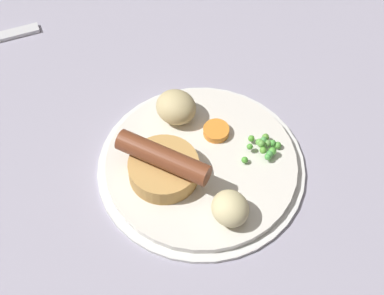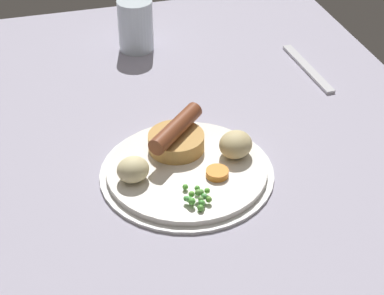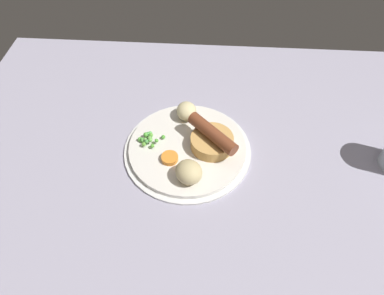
# 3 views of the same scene
# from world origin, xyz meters

# --- Properties ---
(dining_table) EXTENTS (1.10, 0.80, 0.03)m
(dining_table) POSITION_xyz_m (0.00, 0.00, 0.01)
(dining_table) COLOR #9E99AD
(dining_table) RESTS_ON ground
(dinner_plate) EXTENTS (0.25, 0.25, 0.01)m
(dinner_plate) POSITION_xyz_m (0.06, -0.04, 0.04)
(dinner_plate) COLOR silver
(dinner_plate) RESTS_ON dining_table
(sausage_pudding) EXTENTS (0.10, 0.10, 0.05)m
(sausage_pudding) POSITION_xyz_m (0.01, -0.04, 0.06)
(sausage_pudding) COLOR tan
(sausage_pudding) RESTS_ON dinner_plate
(pea_pile) EXTENTS (0.05, 0.04, 0.02)m
(pea_pile) POSITION_xyz_m (0.13, -0.04, 0.05)
(pea_pile) COLOR #61A239
(pea_pile) RESTS_ON dinner_plate
(potato_chunk_0) EXTENTS (0.07, 0.07, 0.04)m
(potato_chunk_0) POSITION_xyz_m (0.05, 0.04, 0.06)
(potato_chunk_0) COLOR #CCB77F
(potato_chunk_0) RESTS_ON dinner_plate
(potato_chunk_1) EXTENTS (0.05, 0.05, 0.04)m
(potato_chunk_1) POSITION_xyz_m (0.06, -0.11, 0.06)
(potato_chunk_1) COLOR beige
(potato_chunk_1) RESTS_ON dinner_plate
(carrot_slice_1) EXTENTS (0.03, 0.03, 0.01)m
(carrot_slice_1) POSITION_xyz_m (0.09, -0.00, 0.05)
(carrot_slice_1) COLOR orange
(carrot_slice_1) RESTS_ON dinner_plate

